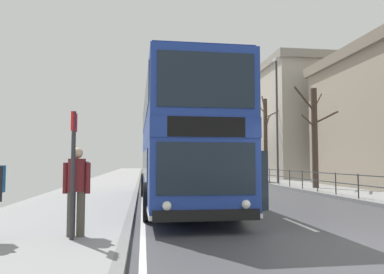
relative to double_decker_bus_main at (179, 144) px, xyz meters
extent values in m
cube|color=#444449|center=(2.67, -7.00, -2.28)|extent=(8.40, 140.00, 0.06)
cube|color=silver|center=(2.67, -4.40, -2.24)|extent=(0.12, 2.00, 0.00)
cube|color=silver|center=(2.67, 0.40, -2.24)|extent=(0.12, 2.00, 0.00)
cube|color=silver|center=(2.67, 5.20, -2.24)|extent=(0.12, 2.00, 0.00)
cube|color=silver|center=(2.67, 10.00, -2.24)|extent=(0.12, 2.00, 0.00)
cube|color=silver|center=(2.67, 14.80, -2.24)|extent=(0.12, 2.00, 0.00)
cube|color=silver|center=(2.67, 19.60, -2.24)|extent=(0.12, 2.00, 0.00)
cube|color=silver|center=(2.67, 24.40, -2.24)|extent=(0.12, 2.00, 0.00)
cube|color=silver|center=(2.67, 29.20, -2.24)|extent=(0.12, 2.00, 0.00)
cube|color=silver|center=(2.67, 34.00, -2.24)|extent=(0.12, 2.00, 0.00)
cube|color=silver|center=(2.67, 38.80, -2.24)|extent=(0.12, 2.00, 0.00)
cube|color=silver|center=(2.67, 43.60, -2.24)|extent=(0.12, 2.00, 0.00)
cube|color=silver|center=(-1.28, -7.00, -2.24)|extent=(0.12, 133.00, 0.00)
cube|color=slate|center=(-1.63, -7.00, -2.18)|extent=(0.20, 140.00, 0.14)
cube|color=navy|center=(0.00, 0.02, -1.01)|extent=(2.61, 11.25, 1.77)
cube|color=navy|center=(0.00, 0.02, 0.11)|extent=(2.63, 11.30, 0.46)
cube|color=navy|center=(0.00, 0.02, 1.15)|extent=(2.61, 11.25, 1.62)
cube|color=navy|center=(0.00, 0.02, 2.00)|extent=(2.53, 10.91, 0.08)
cube|color=#19232D|center=(0.07, -5.60, -0.80)|extent=(2.16, 0.06, 1.13)
cube|color=black|center=(0.07, -5.61, 0.11)|extent=(1.72, 0.05, 0.44)
cube|color=#19232D|center=(0.07, -5.60, 1.15)|extent=(2.16, 0.06, 1.23)
cube|color=black|center=(0.07, -5.61, -1.80)|extent=(2.34, 0.11, 0.24)
cube|color=silver|center=(0.00, 0.02, -1.84)|extent=(2.64, 11.30, 0.10)
cube|color=#19232D|center=(1.24, 0.31, -0.76)|extent=(0.14, 8.75, 0.92)
cube|color=#19232D|center=(1.24, 0.03, 1.23)|extent=(0.16, 10.09, 0.97)
cube|color=#19232D|center=(-1.25, 0.28, -0.76)|extent=(0.14, 8.75, 0.92)
cube|color=#19232D|center=(-1.24, 0.00, 1.23)|extent=(0.16, 10.09, 0.97)
sphere|color=white|center=(0.94, -5.61, -1.58)|extent=(0.20, 0.20, 0.20)
sphere|color=white|center=(-0.79, -5.63, -1.58)|extent=(0.20, 0.20, 0.20)
cube|color=#19232D|center=(1.57, -4.52, -1.13)|extent=(0.67, 0.50, 1.52)
cube|color=black|center=(1.23, -4.22, -1.13)|extent=(0.11, 0.90, 1.52)
cylinder|color=black|center=(1.22, -3.37, -1.73)|extent=(0.31, 1.04, 1.04)
cylinder|color=black|center=(-1.14, -3.41, -1.73)|extent=(0.31, 1.04, 1.04)
cylinder|color=black|center=(1.13, 3.74, -1.73)|extent=(0.31, 1.04, 1.04)
cylinder|color=black|center=(-1.23, 3.71, -1.73)|extent=(0.31, 1.04, 1.04)
cube|color=white|center=(5.51, 17.26, -0.49)|extent=(2.47, 10.69, 2.87)
cube|color=#19232D|center=(4.27, 17.26, -0.09)|extent=(0.03, 9.08, 1.38)
cube|color=#19232D|center=(6.75, 17.25, -0.09)|extent=(0.03, 9.08, 1.38)
cube|color=#19232D|center=(5.52, 22.61, -0.20)|extent=(2.11, 0.03, 1.72)
cylinder|color=black|center=(4.33, 20.60, -1.77)|extent=(0.28, 0.96, 0.96)
cylinder|color=black|center=(6.69, 20.60, -1.77)|extent=(0.28, 0.96, 0.96)
cylinder|color=black|center=(4.32, 13.71, -1.77)|extent=(0.28, 0.96, 0.96)
cylinder|color=black|center=(6.68, 13.71, -1.77)|extent=(0.28, 0.96, 0.96)
cylinder|color=#2D3338|center=(7.12, 0.09, -1.62)|extent=(0.05, 0.05, 0.97)
cylinder|color=#2D3338|center=(7.12, 1.79, -1.62)|extent=(0.05, 0.05, 0.97)
cylinder|color=#2D3338|center=(7.12, 3.50, -1.62)|extent=(0.05, 0.05, 0.97)
cylinder|color=#2D3338|center=(7.12, 5.21, -1.62)|extent=(0.05, 0.05, 0.97)
cylinder|color=#2D3338|center=(7.12, 6.92, -1.62)|extent=(0.05, 0.05, 0.97)
cylinder|color=#2D3338|center=(7.12, 8.62, -1.62)|extent=(0.05, 0.05, 0.97)
cylinder|color=#2D3338|center=(7.12, 10.33, -1.62)|extent=(0.05, 0.05, 0.97)
cylinder|color=#2D3338|center=(7.12, 12.04, -1.62)|extent=(0.05, 0.05, 0.97)
cylinder|color=#2D3338|center=(7.12, 13.74, -1.62)|extent=(0.05, 0.05, 0.97)
cylinder|color=#2D3338|center=(7.12, 15.45, -1.62)|extent=(0.05, 0.05, 0.97)
cylinder|color=#2D3338|center=(7.12, 17.16, -1.62)|extent=(0.05, 0.05, 0.97)
cylinder|color=#2D3338|center=(7.12, 18.86, -1.62)|extent=(0.05, 0.05, 0.97)
cylinder|color=#2D3338|center=(7.12, 20.57, -1.62)|extent=(0.05, 0.05, 0.97)
cylinder|color=#2D3338|center=(7.12, 22.28, -1.62)|extent=(0.05, 0.05, 0.97)
cylinder|color=#2D3338|center=(7.12, 6.92, -1.19)|extent=(0.04, 30.72, 0.04)
cylinder|color=#2D3338|center=(7.12, 6.92, -1.57)|extent=(0.04, 30.72, 0.04)
cylinder|color=#4C473D|center=(-2.49, -5.94, -1.65)|extent=(0.18, 0.18, 0.92)
cylinder|color=#4C473D|center=(-2.68, -5.92, -1.65)|extent=(0.18, 0.18, 0.92)
cylinder|color=maroon|center=(-2.59, -5.93, -0.91)|extent=(0.38, 0.38, 0.64)
cylinder|color=maroon|center=(-2.37, -5.95, -0.97)|extent=(0.11, 0.11, 0.61)
cylinder|color=maroon|center=(-2.80, -5.90, -0.97)|extent=(0.11, 0.11, 0.61)
sphere|color=beige|center=(-2.59, -5.93, -0.48)|extent=(0.25, 0.25, 0.22)
cube|color=#1E598C|center=(-2.55, -5.67, -0.89)|extent=(0.30, 0.21, 0.49)
cylinder|color=#2D2D33|center=(-2.61, -6.21, -0.90)|extent=(0.08, 0.08, 2.42)
cube|color=red|center=(-2.61, -6.19, 0.11)|extent=(0.04, 0.44, 0.36)
cylinder|color=#38383D|center=(7.68, 10.24, 2.04)|extent=(0.14, 0.14, 8.29)
cube|color=#B2B2AD|center=(7.68, 10.24, 6.30)|extent=(0.28, 0.60, 0.20)
cylinder|color=#423328|center=(7.92, 26.46, 0.35)|extent=(0.30, 0.30, 4.90)
cylinder|color=#423328|center=(7.35, 26.39, 1.93)|extent=(1.25, 0.26, 1.52)
cylinder|color=#423328|center=(8.16, 27.13, 1.79)|extent=(0.57, 1.42, 1.15)
cylinder|color=#423328|center=(7.46, 26.76, 1.53)|extent=(0.98, 0.70, 1.19)
cylinder|color=#423328|center=(7.67, 27.14, 1.44)|extent=(0.59, 1.44, 0.98)
cylinder|color=#423328|center=(8.54, 26.17, 3.07)|extent=(1.36, 0.69, 1.79)
cylinder|color=#423328|center=(8.13, 27.16, 2.74)|extent=(0.55, 1.50, 1.44)
cylinder|color=#423328|center=(8.81, 15.91, 1.24)|extent=(0.33, 0.33, 6.68)
cylinder|color=#423328|center=(9.05, 16.16, 2.47)|extent=(0.59, 0.61, 1.30)
cylinder|color=#423328|center=(9.18, 16.30, 2.94)|extent=(0.81, 0.87, 0.71)
cylinder|color=#423328|center=(8.26, 15.92, 3.99)|extent=(1.16, 0.11, 1.36)
cylinder|color=#423328|center=(9.71, 15.83, 3.45)|extent=(1.85, 0.25, 0.97)
cylinder|color=#423328|center=(8.46, 14.97, 3.09)|extent=(0.81, 1.95, 1.06)
cylinder|color=#423328|center=(8.51, 15.44, 4.00)|extent=(0.70, 1.03, 1.36)
cylinder|color=#423328|center=(8.17, 5.82, 0.67)|extent=(0.33, 0.33, 5.55)
cylinder|color=#423328|center=(7.39, 5.33, 2.72)|extent=(1.66, 1.10, 1.24)
cylinder|color=#423328|center=(8.77, 5.63, 1.79)|extent=(1.29, 0.48, 0.73)
cylinder|color=#423328|center=(7.67, 5.52, 1.56)|extent=(1.08, 0.69, 0.68)
cylinder|color=#423328|center=(8.50, 6.00, 2.76)|extent=(0.73, 0.45, 0.98)
cube|color=gray|center=(20.14, 37.01, 3.83)|extent=(9.33, 12.02, 12.16)
cube|color=#6D6357|center=(20.14, 37.01, 10.26)|extent=(9.70, 12.50, 0.70)
cube|color=#B2A899|center=(15.93, 23.49, 2.83)|extent=(12.01, 17.14, 10.15)
cube|color=gray|center=(15.93, 23.49, 8.26)|extent=(12.49, 17.82, 0.70)
camera|label=1|loc=(-1.29, -13.40, -0.64)|focal=34.23mm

